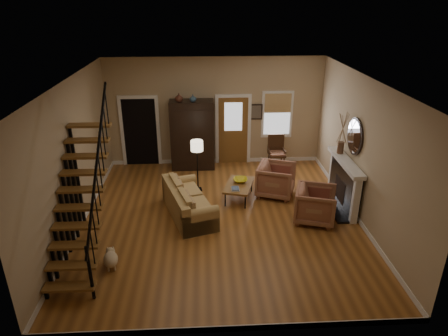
{
  "coord_description": "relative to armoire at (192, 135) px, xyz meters",
  "views": [
    {
      "loc": [
        -0.37,
        -8.27,
        4.95
      ],
      "look_at": [
        0.1,
        0.4,
        1.15
      ],
      "focal_mm": 32.0,
      "sensor_mm": 36.0,
      "label": 1
    }
  ],
  "objects": [
    {
      "name": "armchair_left",
      "position": [
        2.92,
        -3.34,
        -0.63
      ],
      "size": [
        1.15,
        1.14,
        0.84
      ],
      "primitive_type": "imported",
      "rotation": [
        0.0,
        0.0,
        1.27
      ],
      "color": "brown",
      "rests_on": "ground"
    },
    {
      "name": "room",
      "position": [
        0.29,
        -1.39,
        0.46
      ],
      "size": [
        7.0,
        7.33,
        3.3
      ],
      "color": "#9B5E27",
      "rests_on": "ground"
    },
    {
      "name": "books",
      "position": [
        1.1,
        -2.46,
        -0.6
      ],
      "size": [
        0.2,
        0.27,
        0.05
      ],
      "primitive_type": null,
      "color": "beige",
      "rests_on": "coffee_table"
    },
    {
      "name": "floor_lamp",
      "position": [
        0.15,
        -1.59,
        -0.33
      ],
      "size": [
        0.36,
        0.36,
        1.43
      ],
      "primitive_type": null,
      "rotation": [
        0.0,
        0.0,
        0.1
      ],
      "color": "black",
      "rests_on": "ground"
    },
    {
      "name": "vase_b",
      "position": [
        0.05,
        -0.1,
        1.16
      ],
      "size": [
        0.2,
        0.2,
        0.21
      ],
      "primitive_type": "imported",
      "color": "#334C60",
      "rests_on": "armoire"
    },
    {
      "name": "armoire",
      "position": [
        0.0,
        0.0,
        0.0
      ],
      "size": [
        1.3,
        0.6,
        2.1
      ],
      "primitive_type": null,
      "color": "black",
      "rests_on": "ground"
    },
    {
      "name": "coffee_table",
      "position": [
        1.22,
        -2.16,
        -0.84
      ],
      "size": [
        0.92,
        1.23,
        0.42
      ],
      "primitive_type": null,
      "rotation": [
        0.0,
        0.0,
        -0.29
      ],
      "color": "brown",
      "rests_on": "ground"
    },
    {
      "name": "fireplace",
      "position": [
        3.83,
        -2.65,
        -0.31
      ],
      "size": [
        0.33,
        1.95,
        2.3
      ],
      "color": "black",
      "rests_on": "ground"
    },
    {
      "name": "staircase",
      "position": [
        -2.08,
        -4.45,
        0.55
      ],
      "size": [
        0.94,
        2.8,
        3.2
      ],
      "primitive_type": null,
      "color": "brown",
      "rests_on": "ground"
    },
    {
      "name": "armchair_right",
      "position": [
        2.22,
        -1.98,
        -0.62
      ],
      "size": [
        1.21,
        1.19,
        0.86
      ],
      "primitive_type": "imported",
      "rotation": [
        0.0,
        0.0,
        1.22
      ],
      "color": "brown",
      "rests_on": "ground"
    },
    {
      "name": "dog",
      "position": [
        -1.53,
        -4.89,
        -0.88
      ],
      "size": [
        0.37,
        0.52,
        0.34
      ],
      "primitive_type": null,
      "rotation": [
        0.0,
        0.0,
        0.21
      ],
      "color": "beige",
      "rests_on": "ground"
    },
    {
      "name": "bowl",
      "position": [
        1.27,
        -2.01,
        -0.58
      ],
      "size": [
        0.37,
        0.37,
        0.09
      ],
      "primitive_type": "imported",
      "color": "gold",
      "rests_on": "coffee_table"
    },
    {
      "name": "side_chair",
      "position": [
        2.55,
        -0.2,
        -0.54
      ],
      "size": [
        0.54,
        0.54,
        1.02
      ],
      "primitive_type": null,
      "color": "#3E2513",
      "rests_on": "ground"
    },
    {
      "name": "vase_a",
      "position": [
        -0.35,
        -0.1,
        1.17
      ],
      "size": [
        0.24,
        0.24,
        0.25
      ],
      "primitive_type": "imported",
      "color": "#4C2619",
      "rests_on": "armoire"
    },
    {
      "name": "sofa",
      "position": [
        -0.06,
        -2.93,
        -0.68
      ],
      "size": [
        1.41,
        2.15,
        0.74
      ],
      "primitive_type": null,
      "rotation": [
        0.0,
        0.0,
        0.31
      ],
      "color": "tan",
      "rests_on": "ground"
    }
  ]
}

